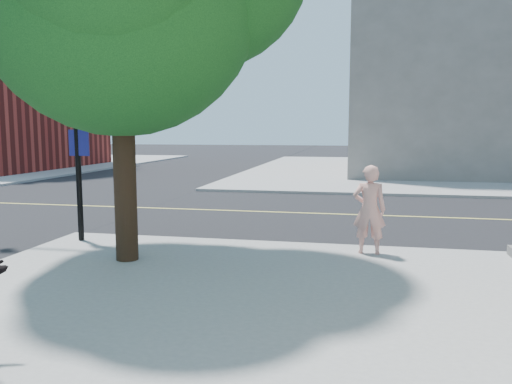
# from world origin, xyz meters

# --- Properties ---
(ground) EXTENTS (140.00, 140.00, 0.00)m
(ground) POSITION_xyz_m (0.00, 0.00, 0.00)
(ground) COLOR black
(ground) RESTS_ON ground
(road_ew) EXTENTS (140.00, 9.00, 0.01)m
(road_ew) POSITION_xyz_m (0.00, 4.50, 0.01)
(road_ew) COLOR black
(road_ew) RESTS_ON ground
(sidewalk_ne) EXTENTS (29.00, 25.00, 0.12)m
(sidewalk_ne) POSITION_xyz_m (13.50, 21.50, 0.06)
(sidewalk_ne) COLOR gray
(sidewalk_ne) RESTS_ON ground
(filler_ne) EXTENTS (18.00, 16.00, 14.00)m
(filler_ne) POSITION_xyz_m (14.00, 22.00, 7.12)
(filler_ne) COLOR slate
(filler_ne) RESTS_ON sidewalk_ne
(man_on_phone) EXTENTS (0.64, 0.42, 1.74)m
(man_on_phone) POSITION_xyz_m (5.75, -0.69, 0.99)
(man_on_phone) COLOR #E59E93
(man_on_phone) RESTS_ON sidewalk_se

